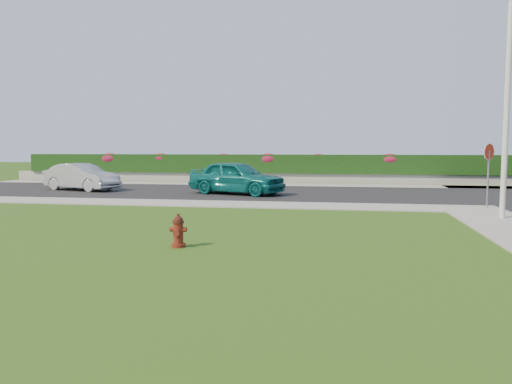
% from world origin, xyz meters
% --- Properties ---
extents(ground, '(120.00, 120.00, 0.00)m').
position_xyz_m(ground, '(0.00, 0.00, 0.00)').
color(ground, black).
rests_on(ground, ground).
extents(street_far, '(26.00, 8.00, 0.04)m').
position_xyz_m(street_far, '(-5.00, 14.00, 0.02)').
color(street_far, black).
rests_on(street_far, ground).
extents(sidewalk_far, '(24.00, 2.00, 0.04)m').
position_xyz_m(sidewalk_far, '(-6.00, 9.00, 0.02)').
color(sidewalk_far, gray).
rests_on(sidewalk_far, ground).
extents(curb_corner, '(2.00, 2.00, 0.04)m').
position_xyz_m(curb_corner, '(7.00, 9.00, 0.02)').
color(curb_corner, gray).
rests_on(curb_corner, ground).
extents(sidewalk_beyond, '(34.00, 2.00, 0.04)m').
position_xyz_m(sidewalk_beyond, '(-1.00, 19.00, 0.02)').
color(sidewalk_beyond, gray).
rests_on(sidewalk_beyond, ground).
extents(retaining_wall, '(34.00, 0.40, 0.60)m').
position_xyz_m(retaining_wall, '(-1.00, 20.50, 0.30)').
color(retaining_wall, gray).
rests_on(retaining_wall, ground).
extents(hedge, '(32.00, 0.90, 1.10)m').
position_xyz_m(hedge, '(-1.00, 20.60, 1.15)').
color(hedge, black).
rests_on(hedge, retaining_wall).
extents(fire_hydrant, '(0.36, 0.34, 0.70)m').
position_xyz_m(fire_hydrant, '(-0.66, 1.11, 0.33)').
color(fire_hydrant, '#4D1A0C').
rests_on(fire_hydrant, ground).
extents(sedan_teal, '(4.70, 3.10, 1.49)m').
position_xyz_m(sedan_teal, '(-1.95, 12.83, 0.78)').
color(sedan_teal, '#0C6160').
rests_on(sedan_teal, street_far).
extents(sedan_silver, '(4.16, 2.50, 1.29)m').
position_xyz_m(sedan_silver, '(-9.78, 13.49, 0.69)').
color(sedan_silver, '#ABADB2').
rests_on(sedan_silver, street_far).
extents(utility_pole, '(0.16, 0.16, 6.19)m').
position_xyz_m(utility_pole, '(7.29, 6.70, 3.10)').
color(utility_pole, silver).
rests_on(utility_pole, ground).
extents(stop_sign, '(0.46, 0.43, 2.25)m').
position_xyz_m(stop_sign, '(7.60, 9.43, 1.65)').
color(stop_sign, slate).
rests_on(stop_sign, ground).
extents(flower_clump_a, '(1.36, 0.87, 0.68)m').
position_xyz_m(flower_clump_a, '(-11.75, 20.50, 1.43)').
color(flower_clump_a, '#A51C45').
rests_on(flower_clump_a, hedge).
extents(flower_clump_b, '(1.18, 0.76, 0.59)m').
position_xyz_m(flower_clump_b, '(-8.39, 20.50, 1.47)').
color(flower_clump_b, '#A51C45').
rests_on(flower_clump_b, hedge).
extents(flower_clump_c, '(1.06, 0.68, 0.53)m').
position_xyz_m(flower_clump_c, '(-4.40, 20.50, 1.49)').
color(flower_clump_c, '#A51C45').
rests_on(flower_clump_c, hedge).
extents(flower_clump_d, '(1.32, 0.85, 0.66)m').
position_xyz_m(flower_clump_d, '(-1.69, 20.50, 1.44)').
color(flower_clump_d, '#A51C45').
rests_on(flower_clump_d, hedge).
extents(flower_clump_e, '(1.02, 0.66, 0.51)m').
position_xyz_m(flower_clump_e, '(1.24, 20.50, 1.50)').
color(flower_clump_e, '#A51C45').
rests_on(flower_clump_e, hedge).
extents(flower_clump_f, '(1.29, 0.83, 0.65)m').
position_xyz_m(flower_clump_f, '(5.27, 20.50, 1.44)').
color(flower_clump_f, '#A51C45').
rests_on(flower_clump_f, hedge).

